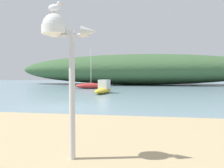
{
  "coord_description": "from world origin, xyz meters",
  "views": [
    {
      "loc": [
        4.9,
        -12.79,
        1.91
      ],
      "look_at": [
        2.18,
        3.54,
        1.23
      ],
      "focal_mm": 36.1,
      "sensor_mm": 36.0,
      "label": 1
    }
  ],
  "objects": [
    {
      "name": "mast_structure",
      "position": [
        3.13,
        -8.47,
        2.62
      ],
      "size": [
        1.13,
        0.51,
        2.94
      ],
      "color": "silver",
      "rests_on": "beach_sand"
    },
    {
      "name": "ground_plane",
      "position": [
        0.0,
        0.0,
        0.0
      ],
      "size": [
        120.0,
        120.0,
        0.0
      ],
      "primitive_type": "plane",
      "color": "#7A99A8"
    },
    {
      "name": "sailboat_off_point",
      "position": [
        -3.05,
        17.29,
        0.39
      ],
      "size": [
        4.56,
        2.65,
        5.49
      ],
      "color": "#B72D28",
      "rests_on": "ground"
    },
    {
      "name": "distant_hill",
      "position": [
        2.98,
        31.38,
        2.93
      ],
      "size": [
        48.03,
        14.05,
        5.86
      ],
      "primitive_type": "ellipsoid",
      "color": "#3D6038",
      "rests_on": "ground"
    },
    {
      "name": "motorboat_west_reach",
      "position": [
        0.24,
        9.82,
        0.48
      ],
      "size": [
        1.62,
        4.16,
        1.39
      ],
      "color": "gold",
      "rests_on": "ground"
    },
    {
      "name": "seagull_on_radar",
      "position": [
        3.02,
        -8.47,
        3.27
      ],
      "size": [
        0.33,
        0.12,
        0.23
      ],
      "color": "orange",
      "rests_on": "mast_structure"
    }
  ]
}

